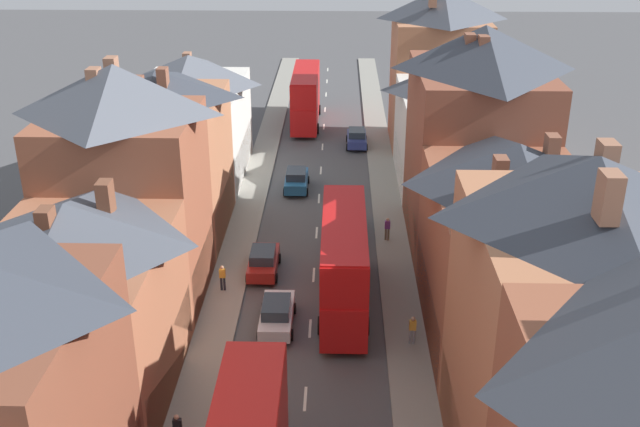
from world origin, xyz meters
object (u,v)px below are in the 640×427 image
double_decker_bus_mid_street (344,261)px  car_near_silver (277,314)px  car_parked_left_a (343,222)px  car_near_blue (296,180)px  pedestrian_far_left (222,276)px  car_parked_right_a (263,261)px  car_mid_black (357,138)px  pedestrian_far_right (387,228)px  pedestrian_mid_right (413,329)px  double_decker_bus_far_approaching (306,96)px

double_decker_bus_mid_street → car_near_silver: 4.74m
car_parked_left_a → car_near_blue: bearing=114.8°
car_near_blue → car_near_silver: (-0.00, -19.59, -0.03)m
car_near_blue → pedestrian_far_left: pedestrian_far_left is taller
car_parked_right_a → car_mid_black: (6.20, 24.02, -0.00)m
car_parked_left_a → car_mid_black: 18.29m
pedestrian_far_left → pedestrian_far_right: (10.02, 6.93, 0.00)m
car_parked_right_a → pedestrian_far_right: pedestrian_far_right is taller
double_decker_bus_mid_street → car_near_silver: bearing=-146.6°
car_near_silver → car_near_blue: bearing=90.0°
double_decker_bus_mid_street → car_parked_right_a: (-4.89, 3.67, -1.99)m
car_mid_black → pedestrian_mid_right: (2.27, -31.69, 0.21)m
car_near_blue → car_parked_left_a: bearing=-65.2°
car_parked_left_a → car_mid_black: car_parked_left_a is taller
double_decker_bus_far_approaching → car_parked_right_a: (-1.29, -30.67, -1.99)m
car_parked_right_a → pedestrian_far_left: (-2.16, -2.39, 0.21)m
double_decker_bus_far_approaching → car_mid_black: double_decker_bus_far_approaching is taller
double_decker_bus_far_approaching → car_parked_right_a: 30.76m
pedestrian_mid_right → double_decker_bus_far_approaching: bearing=100.6°
double_decker_bus_far_approaching → pedestrian_far_left: 33.29m
car_mid_black → car_near_blue: bearing=-115.1°
car_near_blue → car_mid_black: car_near_blue is taller
pedestrian_mid_right → pedestrian_far_left: same height
double_decker_bus_mid_street → double_decker_bus_far_approaching: size_ratio=1.00×
car_parked_left_a → pedestrian_far_left: 10.80m
double_decker_bus_mid_street → car_parked_left_a: size_ratio=2.47×
double_decker_bus_mid_street → car_parked_left_a: bearing=89.9°
double_decker_bus_far_approaching → pedestrian_mid_right: 39.04m
car_near_silver → car_parked_left_a: 12.35m
pedestrian_far_left → double_decker_bus_far_approaching: bearing=84.0°
car_near_silver → pedestrian_far_left: (-3.46, 3.65, 0.22)m
car_parked_left_a → pedestrian_mid_right: (3.57, -13.44, 0.20)m
pedestrian_mid_right → pedestrian_far_right: same height
car_parked_right_a → car_near_silver: bearing=-77.9°
double_decker_bus_mid_street → pedestrian_far_left: bearing=169.7°
double_decker_bus_mid_street → pedestrian_far_left: double_decker_bus_mid_street is taller
double_decker_bus_mid_street → car_near_blue: size_ratio=2.60×
pedestrian_far_left → car_near_blue: bearing=77.7°
double_decker_bus_far_approaching → pedestrian_far_right: bearing=-75.9°
car_mid_black → pedestrian_far_right: bearing=-85.1°
car_parked_right_a → pedestrian_far_right: 9.07m
car_near_blue → pedestrian_far_left: 16.32m
double_decker_bus_far_approaching → car_near_silver: size_ratio=2.51×
car_near_blue → car_near_silver: size_ratio=0.96×
double_decker_bus_mid_street → pedestrian_mid_right: bearing=-48.2°
double_decker_bus_far_approaching → pedestrian_far_left: (-3.45, -33.06, -1.78)m
car_parked_right_a → pedestrian_mid_right: pedestrian_mid_right is taller
car_near_blue → double_decker_bus_mid_street: bearing=-78.2°
car_near_blue → car_parked_left_a: car_near_blue is taller
double_decker_bus_far_approaching → car_near_silver: bearing=-90.0°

